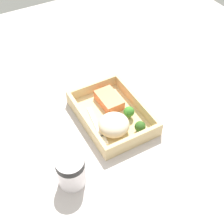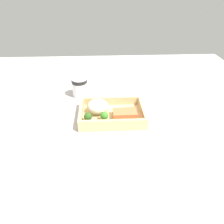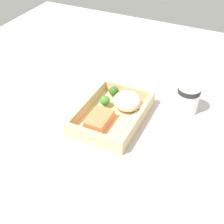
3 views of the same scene
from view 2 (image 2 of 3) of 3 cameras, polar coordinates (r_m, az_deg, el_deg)
ground_plane at (r=90.92cm, az=0.00°, el=-1.96°), size 160.00×160.00×2.00cm
takeout_tray at (r=90.02cm, az=0.00°, el=-1.13°), size 26.29×18.72×1.20cm
tray_rim at (r=88.73cm, az=0.00°, el=0.15°), size 26.29×18.72×3.55cm
salmon_fillet at (r=87.74cm, az=3.37°, el=-0.55°), size 9.54×6.11×2.98cm
mashed_potatoes at (r=90.37cm, az=-3.71°, el=1.47°), size 8.92×9.08×5.54cm
broccoli_floret_1 at (r=85.40cm, az=-6.29°, el=-1.25°), size 3.25×3.25×3.79cm
broccoli_floret_2 at (r=84.95cm, az=-2.01°, el=-1.03°), size 3.29×3.29×4.11cm
fork at (r=94.80cm, az=-1.62°, el=1.35°), size 15.87×4.06×0.44cm
paper_cup at (r=105.51cm, az=-8.44°, el=6.66°), size 7.26×7.26×9.04cm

